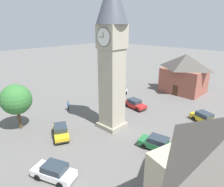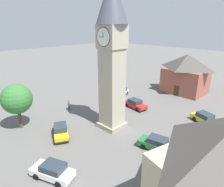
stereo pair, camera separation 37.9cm
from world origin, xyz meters
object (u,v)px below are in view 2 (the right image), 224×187
Objects in this scene: car_silver_kerb at (135,104)px; car_green_alley at (157,144)px; car_black_far at (61,131)px; car_white_side at (121,92)px; building_terrace_right at (186,73)px; tree at (17,99)px; pedestrian at (69,104)px; car_blue_kerb at (53,171)px; clock_tower at (112,44)px; car_red_corner at (205,118)px.

car_green_alley is (-9.11, 7.79, 0.00)m from car_silver_kerb.
car_silver_kerb is 13.91m from car_black_far.
building_terrace_right reaches higher than car_white_side.
car_green_alley is 0.70× the size of tree.
pedestrian reaches higher than car_silver_kerb.
car_blue_kerb and car_green_alley have the same top height.
clock_tower is at bearing 126.01° from car_white_side.
building_terrace_right reaches higher than car_black_far.
car_white_side is at bearing -63.78° from car_blue_kerb.
building_terrace_right is (6.97, -21.62, 3.30)m from car_green_alley.
car_red_corner is at bearing -131.91° from clock_tower.
car_green_alley is at bearing 144.35° from car_white_side.
tree is at bearing 72.90° from building_terrace_right.
tree reaches higher than car_blue_kerb.
clock_tower is 4.38× the size of car_black_far.
tree reaches higher than car_red_corner.
clock_tower is 14.52m from tree.
car_blue_kerb is 15.61m from pedestrian.
clock_tower is 4.50× the size of car_silver_kerb.
car_blue_kerb is 0.71× the size of tree.
tree is at bearing 46.91° from car_red_corner.
car_blue_kerb and car_black_far have the same top height.
clock_tower is 4.45× the size of car_green_alley.
car_blue_kerb is 32.47m from building_terrace_right.
building_terrace_right is (-2.13, -13.83, 3.30)m from car_silver_kerb.
pedestrian is (9.06, 1.00, -10.34)m from clock_tower.
car_green_alley is (-7.45, 0.37, -10.59)m from clock_tower.
car_red_corner is at bearing -125.83° from car_black_far.
car_red_corner is at bearing 178.82° from car_white_side.
car_green_alley is at bearing -177.81° from pedestrian.
car_white_side is at bearing -35.65° from car_green_alley.
pedestrian is (16.51, 0.63, 0.25)m from car_green_alley.
car_white_side is 1.02× the size of car_green_alley.
clock_tower is 4.36× the size of car_red_corner.
car_black_far is (2.89, 6.44, -10.59)m from clock_tower.
clock_tower reaches higher than pedestrian.
clock_tower is at bearing -2.87° from car_green_alley.
clock_tower is 16.64m from car_white_side.
tree is 0.74× the size of building_terrace_right.
car_green_alley is at bearing 139.45° from car_silver_kerb.
car_black_far is (11.90, 16.48, 0.00)m from car_red_corner.
car_black_far is (-4.66, 16.83, 0.00)m from car_white_side.
clock_tower is 4.36× the size of car_blue_kerb.
car_green_alley is 0.51× the size of building_terrace_right.
tree is (8.84, 9.05, -7.13)m from clock_tower.
building_terrace_right is (-9.54, -22.25, 3.05)m from pedestrian.
car_white_side is 18.46m from car_green_alley.
car_silver_kerb is 14.38m from building_terrace_right.
pedestrian is (7.40, 8.42, 0.25)m from car_silver_kerb.
car_silver_kerb and car_red_corner have the same top height.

